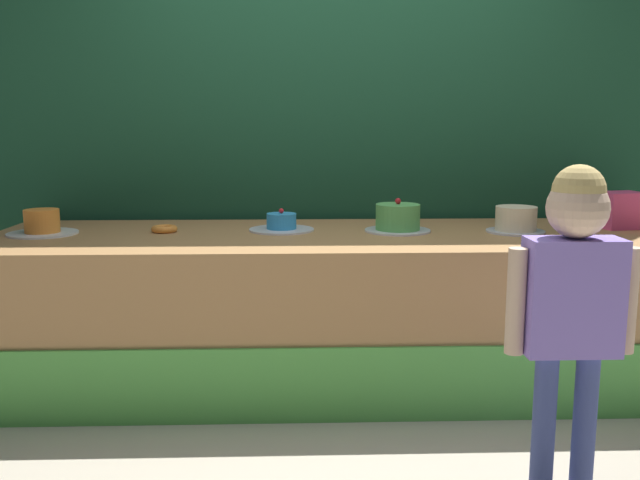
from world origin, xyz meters
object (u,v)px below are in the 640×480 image
Objects in this scene: child_figure at (573,286)px; cake_center_right at (398,219)px; donut at (164,229)px; cake_far_right at (516,220)px; cake_center_left at (281,224)px; pink_box at (620,210)px; cake_far_left at (42,224)px.

child_figure is 1.30m from cake_center_right.
cake_far_right is at bearing -2.06° from donut.
cake_center_left reaches higher than donut.
pink_box is 0.63× the size of cake_center_right.
child_figure is 1.52m from pink_box.
donut is 0.38× the size of cake_far_left.
cake_far_right is at bearing -4.69° from cake_center_right.
donut is at bearing 4.53° from cake_far_left.
cake_far_right reaches higher than donut.
child_figure is 3.41× the size of cake_far_left.
cake_center_left is (1.20, 0.08, -0.02)m from cake_far_left.
donut is 0.39× the size of cake_center_left.
child_figure is 1.19m from cake_far_right.
pink_box is at bearing 11.85° from cake_far_right.
child_figure reaches higher than pink_box.
pink_box is 0.72× the size of cake_far_right.
cake_far_left is 1.02× the size of cake_center_right.
child_figure is at bearing -51.13° from cake_center_left.
cake_center_right reaches higher than donut.
cake_far_left is 2.40m from cake_far_right.
donut is (-1.62, 1.24, 0.02)m from child_figure.
cake_far_left is at bearing -177.93° from pink_box.
child_figure reaches higher than donut.
donut is 1.20m from cake_center_right.
cake_center_right reaches higher than cake_far_left.
donut is 1.80m from cake_far_right.
child_figure is 2.52m from cake_far_left.
cake_center_left is 0.60m from cake_center_right.
cake_center_left is at bearing 128.87° from child_figure.
child_figure is at bearing -70.84° from cake_center_right.
cake_far_right is at bearing 81.59° from child_figure.
cake_center_left is 1.14× the size of cake_far_right.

